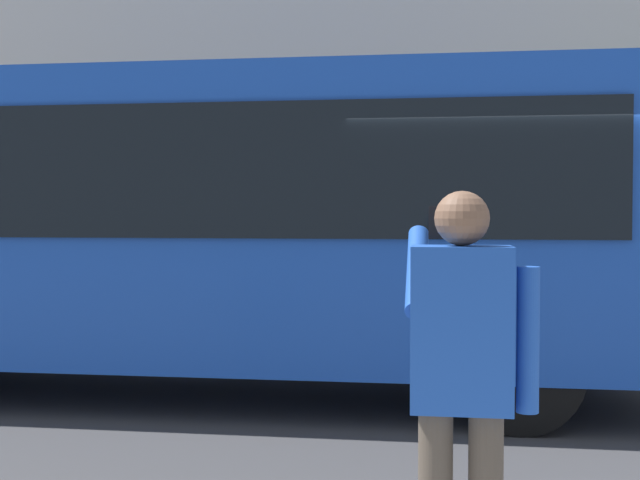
# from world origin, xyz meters

# --- Properties ---
(ground_plane) EXTENTS (60.00, 60.00, 0.00)m
(ground_plane) POSITION_xyz_m (0.00, 0.00, 0.00)
(ground_plane) COLOR #38383A
(red_bus) EXTENTS (9.05, 2.54, 3.08)m
(red_bus) POSITION_xyz_m (2.90, -0.08, 1.68)
(red_bus) COLOR #1947AD
(red_bus) RESTS_ON ground_plane
(pedestrian_photographer) EXTENTS (0.53, 0.52, 1.70)m
(pedestrian_photographer) POSITION_xyz_m (0.43, 4.37, 1.14)
(pedestrian_photographer) COLOR #4C4238
(pedestrian_photographer) RESTS_ON sidewalk_curb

